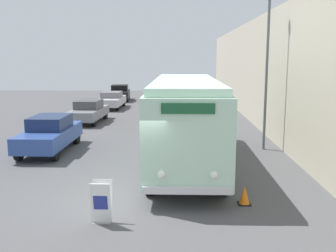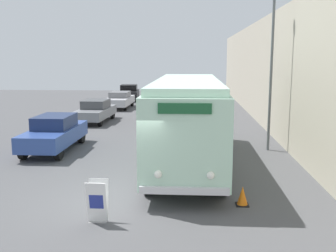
% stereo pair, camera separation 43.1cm
% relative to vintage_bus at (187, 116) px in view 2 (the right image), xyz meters
% --- Properties ---
extents(ground_plane, '(80.00, 80.00, 0.00)m').
position_rel_vintage_bus_xyz_m(ground_plane, '(-1.81, -4.48, -1.87)').
color(ground_plane, '#4C4C4F').
extents(building_wall_right, '(0.30, 60.00, 6.57)m').
position_rel_vintage_bus_xyz_m(building_wall_right, '(4.58, 5.52, 1.42)').
color(building_wall_right, '#B2A893').
rests_on(building_wall_right, ground_plane).
extents(vintage_bus, '(2.55, 10.45, 3.31)m').
position_rel_vintage_bus_xyz_m(vintage_bus, '(0.00, 0.00, 0.00)').
color(vintage_bus, black).
rests_on(vintage_bus, ground_plane).
extents(sign_board, '(0.51, 0.40, 1.08)m').
position_rel_vintage_bus_xyz_m(sign_board, '(-2.18, -5.93, -1.35)').
color(sign_board, gray).
rests_on(sign_board, ground_plane).
extents(streetlamp, '(0.36, 0.36, 6.97)m').
position_rel_vintage_bus_xyz_m(streetlamp, '(3.63, 2.41, 2.59)').
color(streetlamp, '#595E60').
rests_on(streetlamp, ground_plane).
extents(parked_car_near, '(1.76, 4.71, 1.59)m').
position_rel_vintage_bus_xyz_m(parked_car_near, '(-6.00, 1.74, -1.06)').
color(parked_car_near, black).
rests_on(parked_car_near, ground_plane).
extents(parked_car_mid, '(1.92, 4.61, 1.44)m').
position_rel_vintage_bus_xyz_m(parked_car_mid, '(-6.14, 9.85, -1.13)').
color(parked_car_mid, black).
rests_on(parked_car_mid, ground_plane).
extents(parked_car_far, '(1.85, 4.62, 1.38)m').
position_rel_vintage_bus_xyz_m(parked_car_far, '(-5.90, 17.12, -1.15)').
color(parked_car_far, black).
rests_on(parked_car_far, ground_plane).
extents(parked_car_distant, '(2.19, 4.36, 1.55)m').
position_rel_vintage_bus_xyz_m(parked_car_distant, '(-6.15, 23.38, -1.10)').
color(parked_car_distant, black).
rests_on(parked_car_distant, ground_plane).
extents(traffic_cone, '(0.36, 0.36, 0.55)m').
position_rel_vintage_bus_xyz_m(traffic_cone, '(1.64, -4.56, -1.60)').
color(traffic_cone, black).
rests_on(traffic_cone, ground_plane).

